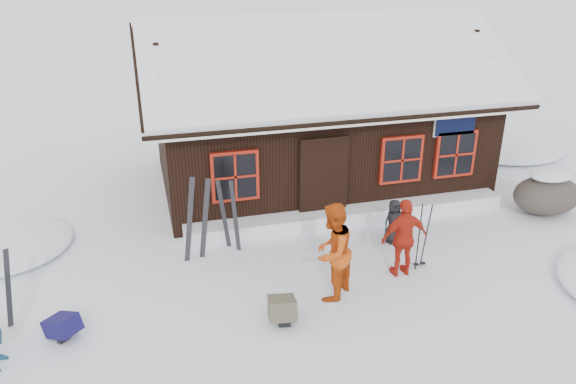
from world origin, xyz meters
name	(u,v)px	position (x,y,z in m)	size (l,w,h in m)	color
ground	(318,282)	(0.00, 0.00, 0.00)	(120.00, 120.00, 0.00)	white
mountain_hut	(315,124)	(1.50, 4.98, 1.58)	(8.90, 6.09, 4.42)	black
snow_drift	(349,215)	(1.50, 2.25, 0.17)	(7.60, 0.60, 0.35)	white
snow_mounds	(361,228)	(1.65, 1.86, 0.00)	(20.60, 13.20, 0.48)	white
skier_orange_left	(332,252)	(0.10, -0.48, 0.92)	(0.90, 0.70, 1.84)	#BB420D
skier_orange_right	(404,238)	(1.67, -0.13, 0.79)	(0.93, 0.39, 1.58)	#B32312
skier_crouched	(394,221)	(2.06, 1.11, 0.49)	(0.48, 0.31, 0.98)	black
boulder	(547,194)	(6.21, 1.49, 0.49)	(1.65, 1.24, 0.96)	#4C443D
ski_pair_left	(1,293)	(-5.44, 0.03, 0.71)	(0.45, 0.27, 1.51)	black
ski_pair_mid	(229,216)	(-1.36, 1.78, 0.74)	(0.43, 0.31, 1.59)	black
ski_pair_right	(197,220)	(-2.05, 1.49, 0.87)	(0.63, 0.20, 1.84)	black
ski_poles	(422,238)	(2.13, -0.01, 0.67)	(0.25, 0.13, 1.42)	black
backpack_blue	(63,329)	(-4.52, -0.43, 0.15)	(0.40, 0.54, 0.29)	#141046
backpack_olive	(282,312)	(-0.95, -0.96, 0.16)	(0.46, 0.61, 0.33)	#4F4B38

